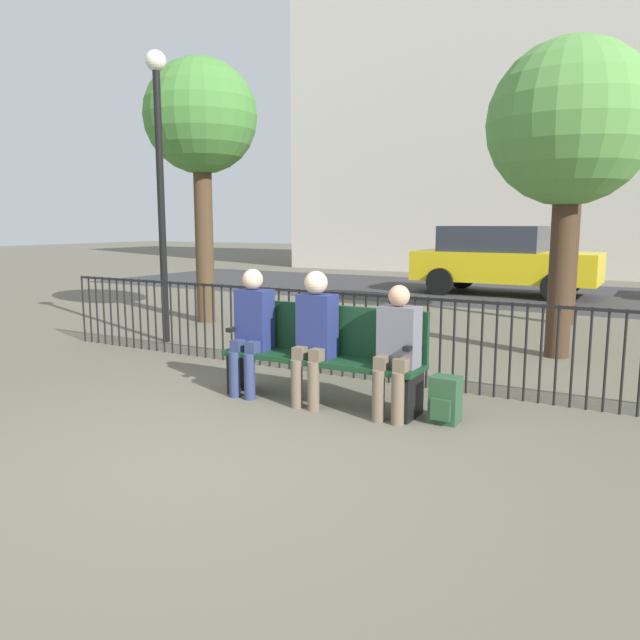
{
  "coord_description": "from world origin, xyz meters",
  "views": [
    {
      "loc": [
        2.84,
        -3.27,
        1.69
      ],
      "look_at": [
        0.0,
        1.69,
        0.8
      ],
      "focal_mm": 35.0,
      "sensor_mm": 36.0,
      "label": 1
    }
  ],
  "objects_px": {
    "seated_person_0": "(252,325)",
    "tree_2": "(580,120)",
    "seated_person_2": "(397,345)",
    "park_bench": "(324,350)",
    "tree_1": "(201,121)",
    "seated_person_1": "(315,330)",
    "backpack": "(445,400)",
    "lamp_post": "(159,156)",
    "parked_car_0": "(502,259)",
    "tree_0": "(570,127)"
  },
  "relations": [
    {
      "from": "backpack",
      "to": "tree_2",
      "type": "distance_m",
      "value": 6.87
    },
    {
      "from": "seated_person_2",
      "to": "tree_1",
      "type": "xyz_separation_m",
      "value": [
        -4.97,
        3.38,
        2.71
      ]
    },
    {
      "from": "park_bench",
      "to": "tree_1",
      "type": "distance_m",
      "value": 6.02
    },
    {
      "from": "seated_person_0",
      "to": "tree_0",
      "type": "bearing_deg",
      "value": 55.09
    },
    {
      "from": "tree_2",
      "to": "parked_car_0",
      "type": "bearing_deg",
      "value": 117.98
    },
    {
      "from": "tree_0",
      "to": "lamp_post",
      "type": "bearing_deg",
      "value": -161.24
    },
    {
      "from": "lamp_post",
      "to": "seated_person_2",
      "type": "bearing_deg",
      "value": -21.12
    },
    {
      "from": "park_bench",
      "to": "seated_person_1",
      "type": "bearing_deg",
      "value": -103.85
    },
    {
      "from": "seated_person_0",
      "to": "tree_2",
      "type": "bearing_deg",
      "value": 71.61
    },
    {
      "from": "tree_2",
      "to": "parked_car_0",
      "type": "relative_size",
      "value": 1.05
    },
    {
      "from": "backpack",
      "to": "parked_car_0",
      "type": "distance_m",
      "value": 10.24
    },
    {
      "from": "seated_person_0",
      "to": "seated_person_2",
      "type": "bearing_deg",
      "value": -0.16
    },
    {
      "from": "tree_1",
      "to": "tree_2",
      "type": "relative_size",
      "value": 1.0
    },
    {
      "from": "parked_car_0",
      "to": "seated_person_1",
      "type": "bearing_deg",
      "value": -85.8
    },
    {
      "from": "park_bench",
      "to": "seated_person_0",
      "type": "height_order",
      "value": "seated_person_0"
    },
    {
      "from": "park_bench",
      "to": "tree_2",
      "type": "height_order",
      "value": "tree_2"
    },
    {
      "from": "park_bench",
      "to": "seated_person_1",
      "type": "relative_size",
      "value": 1.58
    },
    {
      "from": "seated_person_2",
      "to": "tree_0",
      "type": "xyz_separation_m",
      "value": [
        0.8,
        3.36,
        2.19
      ]
    },
    {
      "from": "seated_person_2",
      "to": "park_bench",
      "type": "bearing_deg",
      "value": 170.5
    },
    {
      "from": "tree_1",
      "to": "lamp_post",
      "type": "relative_size",
      "value": 1.1
    },
    {
      "from": "backpack",
      "to": "tree_0",
      "type": "height_order",
      "value": "tree_0"
    },
    {
      "from": "seated_person_0",
      "to": "backpack",
      "type": "distance_m",
      "value": 2.02
    },
    {
      "from": "park_bench",
      "to": "tree_2",
      "type": "distance_m",
      "value": 6.81
    },
    {
      "from": "tree_1",
      "to": "parked_car_0",
      "type": "distance_m",
      "value": 7.95
    },
    {
      "from": "seated_person_1",
      "to": "parked_car_0",
      "type": "xyz_separation_m",
      "value": [
        -0.74,
        10.11,
        0.14
      ]
    },
    {
      "from": "park_bench",
      "to": "seated_person_2",
      "type": "height_order",
      "value": "seated_person_2"
    },
    {
      "from": "park_bench",
      "to": "seated_person_2",
      "type": "bearing_deg",
      "value": -9.5
    },
    {
      "from": "tree_2",
      "to": "lamp_post",
      "type": "relative_size",
      "value": 1.1
    },
    {
      "from": "seated_person_1",
      "to": "seated_person_2",
      "type": "xyz_separation_m",
      "value": [
        0.83,
        -0.0,
        -0.06
      ]
    },
    {
      "from": "park_bench",
      "to": "parked_car_0",
      "type": "relative_size",
      "value": 0.47
    },
    {
      "from": "tree_2",
      "to": "parked_car_0",
      "type": "distance_m",
      "value": 5.09
    },
    {
      "from": "seated_person_2",
      "to": "tree_1",
      "type": "relative_size",
      "value": 0.27
    },
    {
      "from": "seated_person_2",
      "to": "lamp_post",
      "type": "xyz_separation_m",
      "value": [
        -4.25,
        1.64,
        1.96
      ]
    },
    {
      "from": "tree_0",
      "to": "parked_car_0",
      "type": "xyz_separation_m",
      "value": [
        -2.37,
        6.75,
        -2.0
      ]
    },
    {
      "from": "tree_0",
      "to": "backpack",
      "type": "bearing_deg",
      "value": -96.64
    },
    {
      "from": "lamp_post",
      "to": "tree_2",
      "type": "bearing_deg",
      "value": 43.64
    },
    {
      "from": "tree_0",
      "to": "tree_2",
      "type": "height_order",
      "value": "tree_2"
    },
    {
      "from": "seated_person_0",
      "to": "tree_1",
      "type": "xyz_separation_m",
      "value": [
        -3.43,
        3.38,
        2.66
      ]
    },
    {
      "from": "seated_person_0",
      "to": "backpack",
      "type": "height_order",
      "value": "seated_person_0"
    },
    {
      "from": "seated_person_0",
      "to": "parked_car_0",
      "type": "xyz_separation_m",
      "value": [
        -0.03,
        10.11,
        0.15
      ]
    },
    {
      "from": "park_bench",
      "to": "backpack",
      "type": "distance_m",
      "value": 1.25
    },
    {
      "from": "seated_person_1",
      "to": "tree_2",
      "type": "height_order",
      "value": "tree_2"
    },
    {
      "from": "backpack",
      "to": "seated_person_1",
      "type": "bearing_deg",
      "value": -176.35
    },
    {
      "from": "backpack",
      "to": "tree_2",
      "type": "relative_size",
      "value": 0.09
    },
    {
      "from": "parked_car_0",
      "to": "seated_person_2",
      "type": "bearing_deg",
      "value": -81.19
    },
    {
      "from": "tree_1",
      "to": "seated_person_1",
      "type": "bearing_deg",
      "value": -39.19
    },
    {
      "from": "seated_person_1",
      "to": "tree_1",
      "type": "distance_m",
      "value": 5.97
    },
    {
      "from": "seated_person_0",
      "to": "seated_person_1",
      "type": "xyz_separation_m",
      "value": [
        0.72,
        0.0,
        0.01
      ]
    },
    {
      "from": "backpack",
      "to": "lamp_post",
      "type": "distance_m",
      "value": 5.48
    },
    {
      "from": "backpack",
      "to": "tree_1",
      "type": "xyz_separation_m",
      "value": [
        -5.39,
        3.3,
        3.16
      ]
    }
  ]
}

